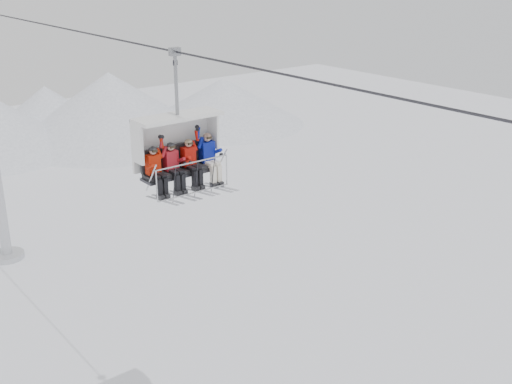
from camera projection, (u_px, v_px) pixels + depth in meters
haul_cable at (256, 69)px, 14.69m from camera, size 0.06×50.00×0.06m
chairlift_carrier at (176, 143)px, 18.26m from camera, size 2.55×1.17×3.98m
skier_far_left at (156, 170)px, 17.68m from camera, size 0.38×1.69×1.52m
skier_center_left at (173, 166)px, 18.02m from camera, size 0.38×1.69×1.54m
skier_center_right at (191, 162)px, 18.36m from camera, size 0.38×1.69×1.53m
skier_far_right at (209, 156)px, 18.74m from camera, size 0.41×1.69×1.64m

